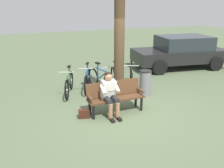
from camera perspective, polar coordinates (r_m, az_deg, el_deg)
ground_plane at (r=7.14m, az=2.88°, el=-6.29°), size 40.00×40.00×0.00m
bench at (r=6.95m, az=0.67°, el=-2.44°), size 1.61×0.50×0.87m
person_reading at (r=6.68m, az=-0.51°, el=-1.90°), size 0.49×0.77×1.20m
handbag at (r=6.75m, az=-6.42°, el=-6.82°), size 0.32×0.20×0.24m
tree_trunk at (r=7.75m, az=1.71°, el=11.81°), size 0.32×0.32×4.18m
litter_bin at (r=8.21m, az=7.61°, el=0.20°), size 0.39×0.39×0.86m
bicycle_purple at (r=9.11m, az=4.44°, el=1.66°), size 0.78×1.55×0.94m
bicycle_orange at (r=8.95m, az=0.87°, el=1.41°), size 0.50×1.66×0.94m
bicycle_blue at (r=8.80m, az=-2.58°, el=1.10°), size 0.57×1.64×0.94m
bicycle_green at (r=8.77m, az=-5.69°, el=0.95°), size 0.73×1.57×0.94m
bicycle_black at (r=8.42m, az=-9.81°, el=0.02°), size 0.70×1.59×0.94m
parked_car at (r=12.06m, az=15.44°, el=7.28°), size 4.41×2.47×1.47m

